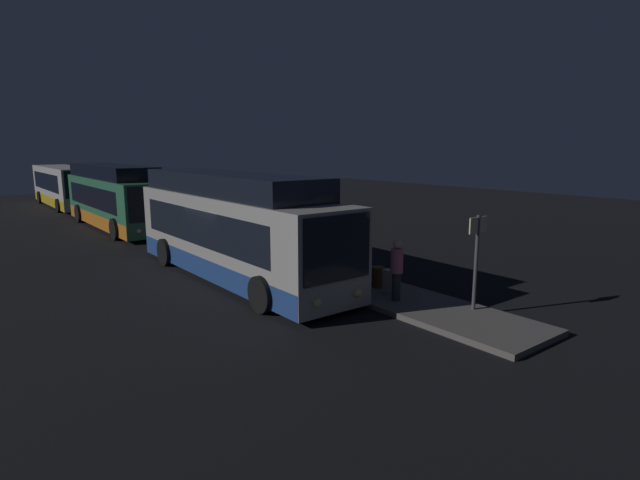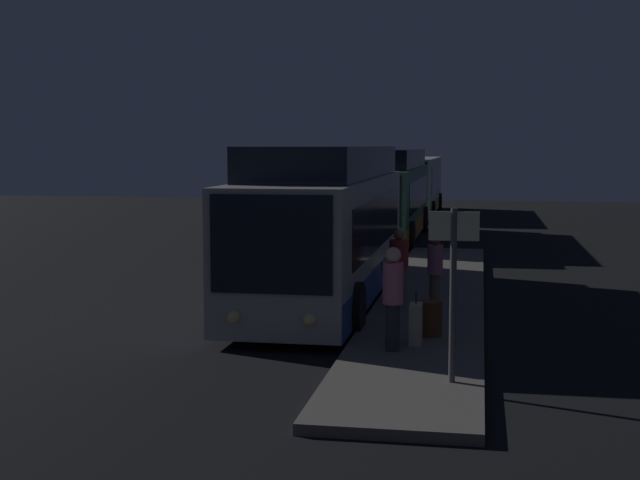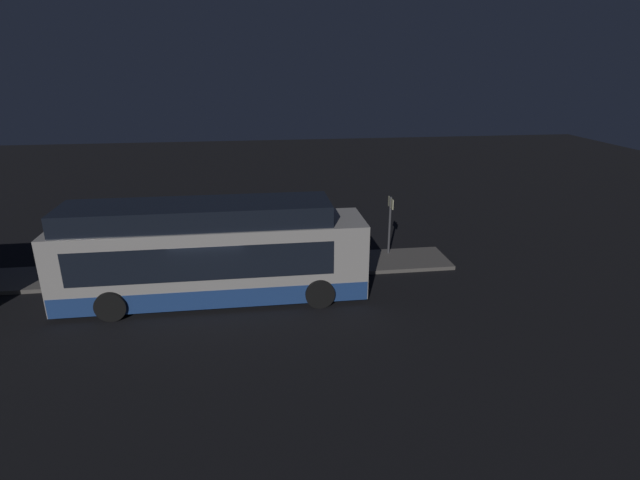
# 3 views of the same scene
# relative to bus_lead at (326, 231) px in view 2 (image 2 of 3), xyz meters

# --- Properties ---
(ground) EXTENTS (80.00, 80.00, 0.00)m
(ground) POSITION_rel_bus_lead_xyz_m (-0.03, -0.28, -1.67)
(ground) COLOR black
(platform) EXTENTS (20.00, 2.41, 0.16)m
(platform) POSITION_rel_bus_lead_xyz_m (-0.03, 2.52, -1.59)
(platform) COLOR #605B56
(platform) RESTS_ON ground
(bus_lead) EXTENTS (11.15, 2.81, 3.67)m
(bus_lead) POSITION_rel_bus_lead_xyz_m (0.00, 0.00, 0.00)
(bus_lead) COLOR #B2ADA8
(bus_lead) RESTS_ON ground
(bus_second) EXTENTS (11.61, 2.73, 3.53)m
(bus_second) POSITION_rel_bus_lead_xyz_m (-14.02, 0.00, -0.06)
(bus_second) COLOR #2D704C
(bus_second) RESTS_ON ground
(bus_third) EXTENTS (11.42, 2.78, 3.03)m
(bus_third) POSITION_rel_bus_lead_xyz_m (-27.17, 0.00, -0.16)
(bus_third) COLOR silver
(bus_third) RESTS_ON ground
(passenger_boarding) EXTENTS (0.41, 0.41, 1.63)m
(passenger_boarding) POSITION_rel_bus_lead_xyz_m (1.48, 2.67, -0.62)
(passenger_boarding) COLOR #6B604C
(passenger_boarding) RESTS_ON platform
(passenger_waiting) EXTENTS (0.54, 0.68, 1.66)m
(passenger_waiting) POSITION_rel_bus_lead_xyz_m (0.80, 1.80, -0.63)
(passenger_waiting) COLOR #6B604C
(passenger_waiting) RESTS_ON platform
(passenger_with_bags) EXTENTS (0.49, 0.49, 1.80)m
(passenger_with_bags) POSITION_rel_bus_lead_xyz_m (5.68, 2.16, -0.52)
(passenger_with_bags) COLOR #2D2D33
(passenger_with_bags) RESTS_ON platform
(suitcase) EXTENTS (0.46, 0.21, 0.97)m
(suitcase) POSITION_rel_bus_lead_xyz_m (5.09, 2.52, -1.15)
(suitcase) COLOR beige
(suitcase) RESTS_ON platform
(sign_post) EXTENTS (0.10, 0.74, 2.61)m
(sign_post) POSITION_rel_bus_lead_xyz_m (7.57, 3.24, 0.14)
(sign_post) COLOR #4C4C51
(sign_post) RESTS_ON platform
(trash_bin) EXTENTS (0.44, 0.44, 0.65)m
(trash_bin) POSITION_rel_bus_lead_xyz_m (4.34, 2.74, -1.18)
(trash_bin) COLOR #593319
(trash_bin) RESTS_ON platform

